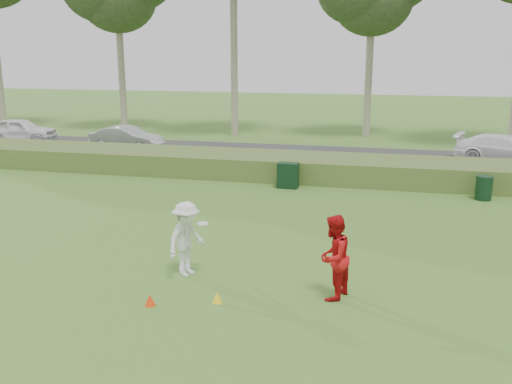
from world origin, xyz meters
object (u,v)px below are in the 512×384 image
(player_white, at_px, (187,239))
(car_mid, at_px, (127,139))
(trash_bin, at_px, (484,188))
(cone_yellow, at_px, (217,297))
(utility_cabinet, at_px, (288,175))
(player_red, at_px, (333,257))
(cone_orange, at_px, (150,300))
(car_left, at_px, (20,130))
(car_right, at_px, (505,149))

(player_white, distance_m, car_mid, 17.71)
(trash_bin, bearing_deg, cone_yellow, -122.49)
(utility_cabinet, xyz_separation_m, car_mid, (-9.72, 6.00, 0.21))
(player_red, distance_m, car_mid, 20.11)
(player_red, distance_m, cone_orange, 3.95)
(player_red, xyz_separation_m, trash_bin, (4.31, 9.61, -0.49))
(player_white, height_order, player_red, player_red)
(trash_bin, bearing_deg, player_white, -130.59)
(player_white, relative_size, car_left, 0.44)
(trash_bin, bearing_deg, car_mid, 159.95)
(player_red, relative_size, utility_cabinet, 1.87)
(trash_bin, xyz_separation_m, car_mid, (-16.82, 6.14, 0.27))
(player_red, bearing_deg, player_white, -80.00)
(cone_yellow, bearing_deg, player_red, 19.29)
(player_white, height_order, car_left, player_white)
(player_red, distance_m, car_right, 17.93)
(player_red, bearing_deg, trash_bin, 174.19)
(utility_cabinet, height_order, car_right, car_right)
(cone_yellow, bearing_deg, utility_cabinet, 92.48)
(car_left, bearing_deg, utility_cabinet, -123.44)
(cone_orange, height_order, car_mid, car_mid)
(utility_cabinet, xyz_separation_m, trash_bin, (7.10, -0.13, -0.06))
(player_white, xyz_separation_m, trash_bin, (7.80, 9.10, -0.46))
(cone_orange, distance_m, cone_yellow, 1.40)
(utility_cabinet, bearing_deg, car_right, 40.27)
(cone_orange, distance_m, trash_bin, 13.50)
(player_red, xyz_separation_m, cone_yellow, (-2.33, -0.81, -0.80))
(player_red, bearing_deg, cone_yellow, -52.35)
(player_white, bearing_deg, cone_yellow, -118.50)
(cone_yellow, bearing_deg, cone_orange, -160.45)
(player_red, xyz_separation_m, car_left, (-19.81, 17.07, -0.18))
(cone_orange, bearing_deg, cone_yellow, 19.55)
(cone_orange, bearing_deg, player_red, 19.38)
(player_red, relative_size, car_left, 0.46)
(cone_yellow, distance_m, trash_bin, 12.37)
(trash_bin, distance_m, car_right, 7.46)
(car_right, bearing_deg, utility_cabinet, 143.46)
(utility_cabinet, height_order, car_left, car_left)
(player_red, relative_size, cone_orange, 7.42)
(cone_yellow, bearing_deg, car_right, 64.33)
(car_mid, bearing_deg, cone_orange, -147.35)
(player_white, relative_size, trash_bin, 2.06)
(utility_cabinet, height_order, trash_bin, utility_cabinet)
(player_red, distance_m, car_left, 26.15)
(player_red, bearing_deg, car_left, -112.39)
(car_left, relative_size, car_right, 0.90)
(trash_bin, height_order, car_right, car_right)
(trash_bin, height_order, car_mid, car_mid)
(utility_cabinet, xyz_separation_m, car_left, (-17.02, 7.32, 0.25))
(player_white, xyz_separation_m, car_left, (-16.32, 16.56, -0.15))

